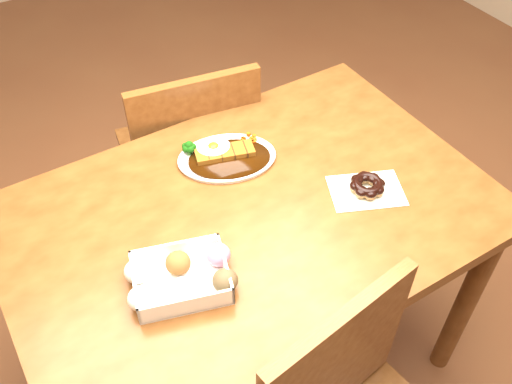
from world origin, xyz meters
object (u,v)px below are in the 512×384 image
pon_de_ring (367,186)px  donut_box (181,277)px  katsu_curry_plate (225,156)px  table (251,236)px  chair_far (191,156)px

pon_de_ring → donut_box: bearing=-178.7°
pon_de_ring → katsu_curry_plate: bearing=130.1°
table → donut_box: donut_box is taller
chair_far → pon_de_ring: chair_far is taller
chair_far → donut_box: 0.78m
table → katsu_curry_plate: katsu_curry_plate is taller
table → donut_box: bearing=-155.6°
donut_box → pon_de_ring: size_ratio=1.13×
pon_de_ring → table: bearing=161.1°
donut_box → pon_de_ring: (0.53, 0.01, -0.01)m
table → chair_far: chair_far is taller
table → donut_box: size_ratio=4.78×
table → katsu_curry_plate: bearing=78.8°
chair_far → table: bearing=90.9°
table → donut_box: (-0.24, -0.11, 0.13)m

